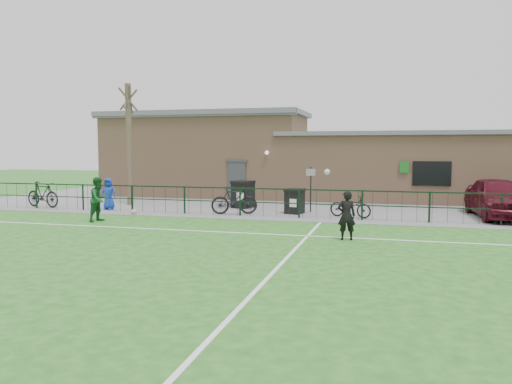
% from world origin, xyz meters
% --- Properties ---
extents(ground, '(90.00, 90.00, 0.00)m').
position_xyz_m(ground, '(0.00, 0.00, 0.00)').
color(ground, '#205A1A').
rests_on(ground, ground).
extents(paving_strip, '(34.00, 13.00, 0.02)m').
position_xyz_m(paving_strip, '(0.00, 13.50, 0.01)').
color(paving_strip, slate).
rests_on(paving_strip, ground).
extents(pitch_line_touch, '(28.00, 0.10, 0.01)m').
position_xyz_m(pitch_line_touch, '(0.00, 7.80, 0.00)').
color(pitch_line_touch, white).
rests_on(pitch_line_touch, ground).
extents(pitch_line_mid, '(28.00, 0.10, 0.01)m').
position_xyz_m(pitch_line_mid, '(0.00, 4.00, 0.00)').
color(pitch_line_mid, white).
rests_on(pitch_line_mid, ground).
extents(pitch_line_perp, '(0.10, 16.00, 0.01)m').
position_xyz_m(pitch_line_perp, '(2.00, 0.00, 0.00)').
color(pitch_line_perp, white).
rests_on(pitch_line_perp, ground).
extents(perimeter_fence, '(28.00, 0.10, 1.20)m').
position_xyz_m(perimeter_fence, '(0.00, 8.00, 0.60)').
color(perimeter_fence, black).
rests_on(perimeter_fence, ground).
extents(bare_tree, '(0.30, 0.30, 6.00)m').
position_xyz_m(bare_tree, '(-8.00, 10.50, 3.00)').
color(bare_tree, '#4C3E2E').
rests_on(bare_tree, ground).
extents(wheelie_bin_left, '(1.01, 1.09, 1.19)m').
position_xyz_m(wheelie_bin_left, '(-2.17, 10.69, 0.62)').
color(wheelie_bin_left, black).
rests_on(wheelie_bin_left, paving_strip).
extents(wheelie_bin_right, '(0.82, 0.88, 0.99)m').
position_xyz_m(wheelie_bin_right, '(0.58, 9.27, 0.52)').
color(wheelie_bin_right, black).
rests_on(wheelie_bin_right, paving_strip).
extents(sign_post, '(0.06, 0.06, 2.00)m').
position_xyz_m(sign_post, '(1.17, 9.92, 1.02)').
color(sign_post, black).
rests_on(sign_post, paving_strip).
extents(car_maroon, '(2.27, 4.95, 1.64)m').
position_xyz_m(car_maroon, '(8.80, 10.15, 0.84)').
color(car_maroon, '#4D0D1A').
rests_on(car_maroon, paving_strip).
extents(bicycle_b, '(2.12, 0.96, 1.23)m').
position_xyz_m(bicycle_b, '(-11.51, 8.44, 0.63)').
color(bicycle_b, black).
rests_on(bicycle_b, paving_strip).
extents(bicycle_d, '(2.04, 1.26, 1.19)m').
position_xyz_m(bicycle_d, '(-1.88, 8.39, 0.61)').
color(bicycle_d, black).
rests_on(bicycle_d, paving_strip).
extents(bicycle_e, '(1.86, 1.12, 0.92)m').
position_xyz_m(bicycle_e, '(3.00, 8.69, 0.48)').
color(bicycle_e, black).
rests_on(bicycle_e, paving_strip).
extents(spectator_child, '(0.78, 0.58, 1.44)m').
position_xyz_m(spectator_child, '(-7.98, 8.48, 0.74)').
color(spectator_child, '#123BB2').
rests_on(spectator_child, paving_strip).
extents(goalkeeper_kick, '(1.42, 3.48, 2.06)m').
position_xyz_m(goalkeeper_kick, '(3.23, 3.73, 0.80)').
color(goalkeeper_kick, black).
rests_on(goalkeeper_kick, ground).
extents(outfield_player, '(0.82, 0.96, 1.72)m').
position_xyz_m(outfield_player, '(-6.36, 5.16, 0.86)').
color(outfield_player, '#164F23').
rests_on(outfield_player, ground).
extents(ball_ground, '(0.24, 0.24, 0.24)m').
position_xyz_m(ball_ground, '(-6.03, 7.27, 0.12)').
color(ball_ground, silver).
rests_on(ball_ground, ground).
extents(clubhouse, '(24.25, 5.40, 4.96)m').
position_xyz_m(clubhouse, '(-0.88, 16.50, 2.22)').
color(clubhouse, tan).
rests_on(clubhouse, ground).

